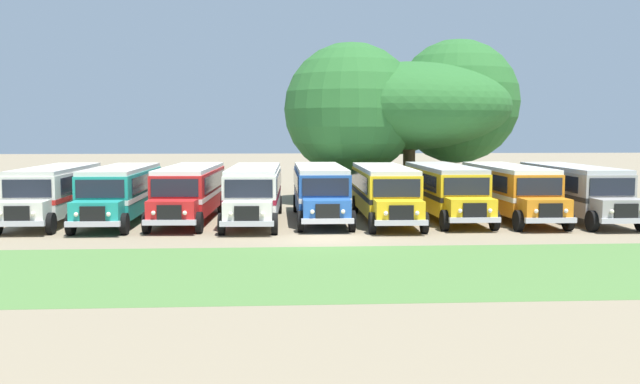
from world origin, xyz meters
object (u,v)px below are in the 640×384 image
object	(u,v)px
parked_bus_slot_2	(190,190)
parked_bus_slot_3	(254,191)
parked_bus_slot_0	(55,191)
parked_bus_slot_7	(509,189)
broad_shade_tree	(406,106)
parked_bus_slot_8	(573,189)
parked_bus_slot_4	(320,189)
parked_bus_slot_1	(121,191)
parked_bus_slot_5	(384,190)
parked_bus_slot_6	(444,189)

from	to	relation	value
parked_bus_slot_2	parked_bus_slot_3	distance (m)	3.46
parked_bus_slot_2	parked_bus_slot_0	bearing A→B (deg)	-87.77
parked_bus_slot_7	broad_shade_tree	xyz separation A→B (m)	(-3.67, 10.59, 4.74)
parked_bus_slot_0	parked_bus_slot_8	xyz separation A→B (m)	(27.34, -0.75, 0.00)
parked_bus_slot_2	parked_bus_slot_4	bearing A→B (deg)	92.88
parked_bus_slot_2	broad_shade_tree	distance (m)	17.46
parked_bus_slot_2	broad_shade_tree	bearing A→B (deg)	130.15
parked_bus_slot_1	parked_bus_slot_8	world-z (taller)	same
parked_bus_slot_1	parked_bus_slot_5	size ratio (longest dim) A/B	1.00
parked_bus_slot_1	parked_bus_slot_7	xyz separation A→B (m)	(20.50, -0.04, 0.00)
parked_bus_slot_6	parked_bus_slot_0	bearing A→B (deg)	-90.57
parked_bus_slot_7	parked_bus_slot_8	world-z (taller)	same
parked_bus_slot_2	parked_bus_slot_4	size ratio (longest dim) A/B	1.00
parked_bus_slot_0	parked_bus_slot_6	size ratio (longest dim) A/B	1.00
parked_bus_slot_2	parked_bus_slot_7	size ratio (longest dim) A/B	1.00
parked_bus_slot_2	broad_shade_tree	xyz separation A→B (m)	(13.33, 10.24, 4.74)
parked_bus_slot_0	parked_bus_slot_1	xyz separation A→B (m)	(3.44, -0.35, 0.00)
parked_bus_slot_4	parked_bus_slot_8	world-z (taller)	same
parked_bus_slot_2	parked_bus_slot_4	world-z (taller)	same
broad_shade_tree	parked_bus_slot_2	bearing A→B (deg)	-142.46
parked_bus_slot_6	parked_bus_slot_8	world-z (taller)	same
parked_bus_slot_1	parked_bus_slot_2	size ratio (longest dim) A/B	1.00
parked_bus_slot_4	parked_bus_slot_5	size ratio (longest dim) A/B	1.00
parked_bus_slot_6	parked_bus_slot_2	bearing A→B (deg)	-90.46
parked_bus_slot_1	parked_bus_slot_8	distance (m)	23.90
parked_bus_slot_1	parked_bus_slot_0	bearing A→B (deg)	-95.39
parked_bus_slot_0	broad_shade_tree	size ratio (longest dim) A/B	0.67
parked_bus_slot_4	broad_shade_tree	xyz separation A→B (m)	(6.47, 10.21, 4.74)
parked_bus_slot_0	broad_shade_tree	distance (m)	23.18
parked_bus_slot_2	parked_bus_slot_6	distance (m)	13.58
parked_bus_slot_3	parked_bus_slot_8	size ratio (longest dim) A/B	1.00
parked_bus_slot_7	parked_bus_slot_6	bearing A→B (deg)	-96.25
broad_shade_tree	parked_bus_slot_7	bearing A→B (deg)	-70.92
parked_bus_slot_0	parked_bus_slot_6	bearing A→B (deg)	89.59
parked_bus_slot_2	parked_bus_slot_5	xyz separation A→B (m)	(10.18, -0.75, 0.00)
parked_bus_slot_0	parked_bus_slot_8	size ratio (longest dim) A/B	1.00
parked_bus_slot_3	broad_shade_tree	bearing A→B (deg)	139.47
parked_bus_slot_7	parked_bus_slot_3	bearing A→B (deg)	-89.35
parked_bus_slot_3	parked_bus_slot_8	distance (m)	17.00
parked_bus_slot_5	parked_bus_slot_7	size ratio (longest dim) A/B	1.00
parked_bus_slot_0	parked_bus_slot_4	xyz separation A→B (m)	(13.81, -0.01, 0.00)
parked_bus_slot_1	parked_bus_slot_3	xyz separation A→B (m)	(6.90, -0.33, 0.00)
parked_bus_slot_2	parked_bus_slot_6	world-z (taller)	same
parked_bus_slot_3	parked_bus_slot_4	size ratio (longest dim) A/B	1.00
parked_bus_slot_5	parked_bus_slot_7	bearing A→B (deg)	94.40
parked_bus_slot_0	parked_bus_slot_7	xyz separation A→B (m)	(23.94, -0.40, 0.00)
parked_bus_slot_1	parked_bus_slot_8	xyz separation A→B (m)	(23.90, -0.40, 0.00)
parked_bus_slot_4	parked_bus_slot_7	world-z (taller)	same
parked_bus_slot_0	parked_bus_slot_3	world-z (taller)	same
parked_bus_slot_5	parked_bus_slot_1	bearing A→B (deg)	-90.83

